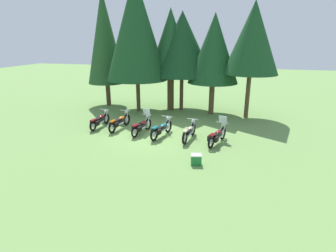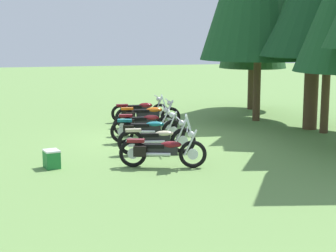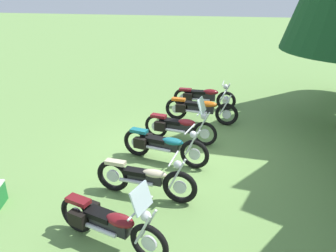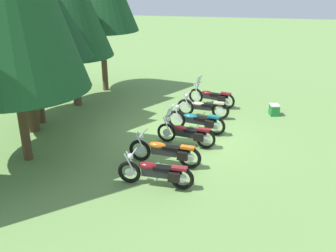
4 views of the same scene
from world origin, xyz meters
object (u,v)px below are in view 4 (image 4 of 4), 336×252
at_px(motorcycle_1, 166,151).
at_px(motorcycle_2, 186,133).
at_px(motorcycle_5, 212,96).
at_px(pine_tree_4, 68,0).
at_px(motorcycle_3, 197,121).
at_px(picnic_cooler, 274,110).
at_px(motorcycle_4, 202,107).
at_px(motorcycle_0, 157,172).

distance_m(motorcycle_1, motorcycle_2, 1.63).
relative_size(motorcycle_2, motorcycle_5, 0.99).
bearing_deg(pine_tree_4, motorcycle_3, -110.54).
distance_m(pine_tree_4, picnic_cooler, 9.80).
bearing_deg(motorcycle_4, motorcycle_1, 87.99).
bearing_deg(motorcycle_2, motorcycle_5, -85.77).
height_order(pine_tree_4, picnic_cooler, pine_tree_4).
height_order(motorcycle_1, pine_tree_4, pine_tree_4).
relative_size(motorcycle_4, pine_tree_4, 0.32).
height_order(motorcycle_4, pine_tree_4, pine_tree_4).
distance_m(motorcycle_2, motorcycle_3, 1.27).
height_order(motorcycle_2, motorcycle_4, motorcycle_2).
relative_size(motorcycle_5, pine_tree_4, 0.31).
bearing_deg(motorcycle_4, motorcycle_5, -93.09).
relative_size(motorcycle_0, motorcycle_1, 0.94).
height_order(motorcycle_0, motorcycle_1, motorcycle_1).
xyz_separation_m(motorcycle_2, picnic_cooler, (3.70, -3.23, -0.24)).
xyz_separation_m(motorcycle_4, pine_tree_4, (0.56, 5.79, 4.16)).
bearing_deg(picnic_cooler, motorcycle_0, 151.00).
distance_m(motorcycle_5, pine_tree_4, 7.40).
bearing_deg(motorcycle_1, motorcycle_5, -91.85).
bearing_deg(motorcycle_1, pine_tree_4, -37.01).
xyz_separation_m(motorcycle_3, picnic_cooler, (2.45, -3.02, -0.22)).
relative_size(motorcycle_1, pine_tree_4, 0.34).
relative_size(pine_tree_4, picnic_cooler, 13.34).
relative_size(motorcycle_0, motorcycle_4, 1.01).
bearing_deg(motorcycle_3, motorcycle_1, 90.77).
distance_m(motorcycle_3, pine_tree_4, 7.41).
distance_m(motorcycle_1, motorcycle_3, 2.89).
height_order(motorcycle_2, motorcycle_3, motorcycle_2).
height_order(motorcycle_5, pine_tree_4, pine_tree_4).
bearing_deg(picnic_cooler, pine_tree_4, 91.95).
height_order(motorcycle_2, pine_tree_4, pine_tree_4).
bearing_deg(motorcycle_0, motorcycle_4, -94.14).
bearing_deg(motorcycle_4, motorcycle_2, 91.70).
bearing_deg(motorcycle_5, motorcycle_1, 98.98).
height_order(motorcycle_5, picnic_cooler, motorcycle_5).
bearing_deg(picnic_cooler, motorcycle_5, 76.18).
distance_m(motorcycle_4, motorcycle_5, 1.55).
relative_size(motorcycle_0, motorcycle_3, 0.98).
height_order(motorcycle_4, picnic_cooler, motorcycle_4).
bearing_deg(motorcycle_5, motorcycle_0, 100.65).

